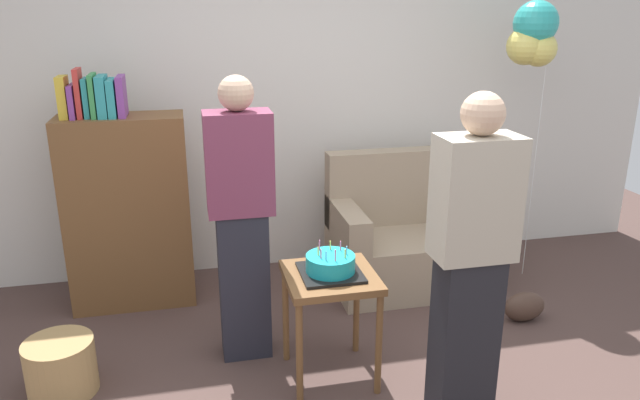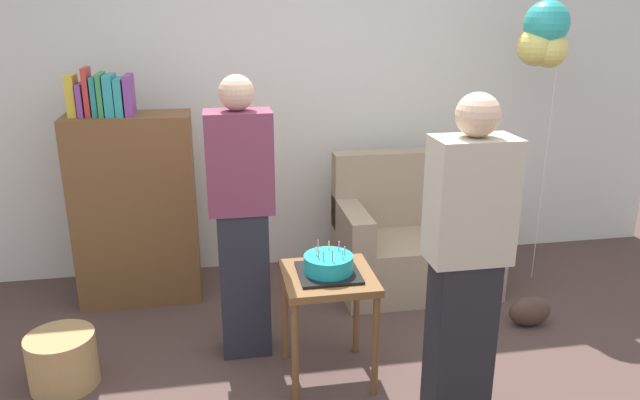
# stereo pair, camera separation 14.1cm
# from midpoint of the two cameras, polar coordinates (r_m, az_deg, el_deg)

# --- Properties ---
(wall_back) EXTENTS (6.00, 0.10, 2.70)m
(wall_back) POSITION_cam_midpoint_polar(r_m,az_deg,el_deg) (4.55, -1.05, 10.23)
(wall_back) COLOR silver
(wall_back) RESTS_ON ground_plane
(couch) EXTENTS (1.10, 0.70, 0.96)m
(couch) POSITION_cam_midpoint_polar(r_m,az_deg,el_deg) (4.42, 9.75, -3.82)
(couch) COLOR gray
(couch) RESTS_ON ground_plane
(bookshelf) EXTENTS (0.80, 0.36, 1.60)m
(bookshelf) POSITION_cam_midpoint_polar(r_m,az_deg,el_deg) (4.21, -16.35, -0.46)
(bookshelf) COLOR brown
(bookshelf) RESTS_ON ground_plane
(side_table) EXTENTS (0.48, 0.48, 0.62)m
(side_table) POSITION_cam_midpoint_polar(r_m,az_deg,el_deg) (3.22, 2.06, -8.62)
(side_table) COLOR brown
(side_table) RESTS_ON ground_plane
(birthday_cake) EXTENTS (0.32, 0.32, 0.17)m
(birthday_cake) POSITION_cam_midpoint_polar(r_m,az_deg,el_deg) (3.16, 2.09, -6.25)
(birthday_cake) COLOR black
(birthday_cake) RESTS_ON side_table
(person_blowing_candles) EXTENTS (0.36, 0.22, 1.63)m
(person_blowing_candles) POSITION_cam_midpoint_polar(r_m,az_deg,el_deg) (3.36, -6.26, -1.83)
(person_blowing_candles) COLOR #23232D
(person_blowing_candles) RESTS_ON ground_plane
(person_holding_cake) EXTENTS (0.36, 0.22, 1.63)m
(person_holding_cake) POSITION_cam_midpoint_polar(r_m,az_deg,el_deg) (2.82, 15.08, -6.39)
(person_holding_cake) COLOR black
(person_holding_cake) RESTS_ON ground_plane
(wicker_basket) EXTENTS (0.36, 0.36, 0.30)m
(wicker_basket) POSITION_cam_midpoint_polar(r_m,az_deg,el_deg) (3.58, -22.26, -13.96)
(wicker_basket) COLOR #A88451
(wicker_basket) RESTS_ON ground_plane
(handbag) EXTENTS (0.28, 0.14, 0.20)m
(handbag) POSITION_cam_midpoint_polar(r_m,az_deg,el_deg) (4.15, 20.29, -9.91)
(handbag) COLOR #473328
(handbag) RESTS_ON ground_plane
(balloon_bunch) EXTENTS (0.34, 0.30, 2.01)m
(balloon_bunch) POSITION_cam_midpoint_polar(r_m,az_deg,el_deg) (4.48, 21.46, 14.28)
(balloon_bunch) COLOR silver
(balloon_bunch) RESTS_ON ground_plane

